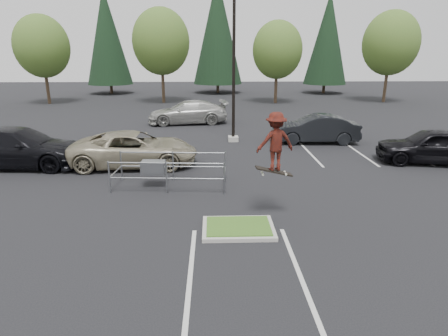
{
  "coord_description": "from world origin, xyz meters",
  "views": [
    {
      "loc": [
        -0.77,
        -10.42,
        5.26
      ],
      "look_at": [
        -0.4,
        1.5,
        1.54
      ],
      "focal_mm": 30.0,
      "sensor_mm": 36.0,
      "label": 1
    }
  ],
  "objects_px": {
    "decid_b": "(161,44)",
    "conif_c": "(327,39)",
    "decid_a": "(42,48)",
    "decid_d": "(390,45)",
    "conif_b": "(218,31)",
    "car_r_black": "(433,146)",
    "car_l_tan": "(134,149)",
    "light_pole": "(234,64)",
    "conif_a": "(107,36)",
    "car_r_charc": "(315,129)",
    "cart_corral": "(157,168)",
    "car_far_silver": "(188,112)",
    "car_l_black": "(18,148)",
    "decid_c": "(277,52)",
    "skateboarder": "(275,142)"
  },
  "relations": [
    {
      "from": "decid_b",
      "to": "conif_c",
      "type": "xyz_separation_m",
      "value": [
        20.01,
        8.97,
        0.8
      ]
    },
    {
      "from": "decid_a",
      "to": "decid_d",
      "type": "distance_m",
      "value": 36.0
    },
    {
      "from": "conif_b",
      "to": "car_r_black",
      "type": "xyz_separation_m",
      "value": [
        10.0,
        -33.5,
        -6.98
      ]
    },
    {
      "from": "decid_b",
      "to": "car_l_tan",
      "type": "bearing_deg",
      "value": -86.33
    },
    {
      "from": "light_pole",
      "to": "conif_a",
      "type": "height_order",
      "value": "conif_a"
    },
    {
      "from": "car_r_charc",
      "to": "car_r_black",
      "type": "bearing_deg",
      "value": 48.61
    },
    {
      "from": "cart_corral",
      "to": "car_far_silver",
      "type": "distance_m",
      "value": 13.97
    },
    {
      "from": "car_l_black",
      "to": "light_pole",
      "type": "bearing_deg",
      "value": -61.52
    },
    {
      "from": "car_l_tan",
      "to": "light_pole",
      "type": "bearing_deg",
      "value": -48.02
    },
    {
      "from": "decid_c",
      "to": "conif_b",
      "type": "distance_m",
      "value": 12.51
    },
    {
      "from": "conif_a",
      "to": "car_far_silver",
      "type": "bearing_deg",
      "value": -62.58
    },
    {
      "from": "decid_a",
      "to": "cart_corral",
      "type": "bearing_deg",
      "value": -60.02
    },
    {
      "from": "skateboarder",
      "to": "car_r_charc",
      "type": "height_order",
      "value": "skateboarder"
    },
    {
      "from": "light_pole",
      "to": "conif_c",
      "type": "bearing_deg",
      "value": 63.85
    },
    {
      "from": "conif_b",
      "to": "decid_b",
      "type": "bearing_deg",
      "value": -121.09
    },
    {
      "from": "conif_c",
      "to": "cart_corral",
      "type": "height_order",
      "value": "conif_c"
    },
    {
      "from": "conif_b",
      "to": "cart_corral",
      "type": "height_order",
      "value": "conif_b"
    },
    {
      "from": "decid_d",
      "to": "car_l_tan",
      "type": "distance_m",
      "value": 32.8
    },
    {
      "from": "decid_c",
      "to": "conif_c",
      "type": "distance_m",
      "value": 12.65
    },
    {
      "from": "conif_b",
      "to": "car_r_charc",
      "type": "height_order",
      "value": "conif_b"
    },
    {
      "from": "cart_corral",
      "to": "car_l_tan",
      "type": "bearing_deg",
      "value": 120.4
    },
    {
      "from": "decid_c",
      "to": "car_l_tan",
      "type": "bearing_deg",
      "value": -114.68
    },
    {
      "from": "decid_c",
      "to": "car_r_charc",
      "type": "relative_size",
      "value": 1.65
    },
    {
      "from": "car_l_tan",
      "to": "car_l_black",
      "type": "relative_size",
      "value": 0.93
    },
    {
      "from": "car_far_silver",
      "to": "car_l_tan",
      "type": "bearing_deg",
      "value": -17.34
    },
    {
      "from": "decid_d",
      "to": "car_r_black",
      "type": "distance_m",
      "value": 25.17
    },
    {
      "from": "conif_c",
      "to": "car_r_black",
      "type": "height_order",
      "value": "conif_c"
    },
    {
      "from": "decid_b",
      "to": "car_l_black",
      "type": "bearing_deg",
      "value": -99.65
    },
    {
      "from": "car_l_tan",
      "to": "decid_a",
      "type": "bearing_deg",
      "value": 27.37
    },
    {
      "from": "decid_d",
      "to": "car_l_black",
      "type": "height_order",
      "value": "decid_d"
    },
    {
      "from": "conif_c",
      "to": "cart_corral",
      "type": "distance_m",
      "value": 39.8
    },
    {
      "from": "decid_c",
      "to": "car_r_black",
      "type": "bearing_deg",
      "value": -80.04
    },
    {
      "from": "light_pole",
      "to": "decid_a",
      "type": "xyz_separation_m",
      "value": [
        -18.51,
        18.03,
        1.02
      ]
    },
    {
      "from": "light_pole",
      "to": "decid_d",
      "type": "height_order",
      "value": "light_pole"
    },
    {
      "from": "conif_b",
      "to": "car_l_black",
      "type": "bearing_deg",
      "value": -106.65
    },
    {
      "from": "decid_a",
      "to": "skateboarder",
      "type": "height_order",
      "value": "decid_a"
    },
    {
      "from": "car_l_black",
      "to": "car_far_silver",
      "type": "xyz_separation_m",
      "value": [
        7.41,
        10.94,
        -0.06
      ]
    },
    {
      "from": "decid_c",
      "to": "car_r_charc",
      "type": "distance_m",
      "value": 18.87
    },
    {
      "from": "car_r_charc",
      "to": "conif_b",
      "type": "bearing_deg",
      "value": -166.59
    },
    {
      "from": "light_pole",
      "to": "cart_corral",
      "type": "xyz_separation_m",
      "value": [
        -3.51,
        -7.97,
        -3.76
      ]
    },
    {
      "from": "car_r_black",
      "to": "car_far_silver",
      "type": "distance_m",
      "value": 16.72
    },
    {
      "from": "conif_c",
      "to": "car_r_charc",
      "type": "bearing_deg",
      "value": -107.1
    },
    {
      "from": "conif_b",
      "to": "cart_corral",
      "type": "relative_size",
      "value": 3.16
    },
    {
      "from": "decid_d",
      "to": "cart_corral",
      "type": "distance_m",
      "value": 34.04
    },
    {
      "from": "conif_b",
      "to": "car_r_black",
      "type": "relative_size",
      "value": 2.85
    },
    {
      "from": "decid_b",
      "to": "decid_d",
      "type": "bearing_deg",
      "value": -0.48
    },
    {
      "from": "decid_a",
      "to": "cart_corral",
      "type": "height_order",
      "value": "decid_a"
    },
    {
      "from": "decid_c",
      "to": "conif_c",
      "type": "height_order",
      "value": "conif_c"
    },
    {
      "from": "conif_b",
      "to": "car_far_silver",
      "type": "distance_m",
      "value": 23.7
    },
    {
      "from": "conif_a",
      "to": "conif_b",
      "type": "bearing_deg",
      "value": 2.05
    }
  ]
}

